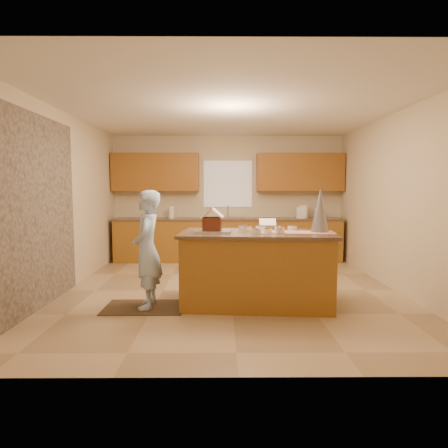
{
  "coord_description": "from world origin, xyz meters",
  "views": [
    {
      "loc": [
        -0.14,
        -5.81,
        1.55
      ],
      "look_at": [
        -0.1,
        0.2,
        1.0
      ],
      "focal_mm": 31.08,
      "sensor_mm": 36.0,
      "label": 1
    }
  ],
  "objects": [
    {
      "name": "wall_right",
      "position": [
        2.5,
        0.0,
        1.35
      ],
      "size": [
        5.5,
        5.5,
        0.0
      ],
      "primitive_type": "plane",
      "color": "beige",
      "rests_on": "floor"
    },
    {
      "name": "window_curtain",
      "position": [
        0.0,
        2.72,
        1.65
      ],
      "size": [
        1.05,
        0.03,
        1.0
      ],
      "primitive_type": "cube",
      "color": "white",
      "rests_on": "wall_back"
    },
    {
      "name": "table_runner",
      "position": [
        0.8,
        -0.77,
        0.98
      ],
      "size": [
        1.09,
        0.46,
        0.01
      ],
      "primitive_type": "cube",
      "rotation": [
        0.0,
        0.0,
        -0.08
      ],
      "color": "#B31F0C",
      "rests_on": "island_top"
    },
    {
      "name": "wall_left",
      "position": [
        -2.5,
        0.0,
        1.35
      ],
      "size": [
        5.5,
        5.5,
        0.0
      ],
      "primitive_type": "plane",
      "color": "beige",
      "rests_on": "floor"
    },
    {
      "name": "rug",
      "position": [
        -1.15,
        -0.86,
        0.01
      ],
      "size": [
        1.03,
        0.67,
        0.01
      ],
      "primitive_type": "cube",
      "color": "black",
      "rests_on": "floor"
    },
    {
      "name": "canister_b",
      "position": [
        1.61,
        2.45,
        1.06
      ],
      "size": [
        0.19,
        0.19,
        0.28
      ],
      "primitive_type": "cylinder",
      "color": "white",
      "rests_on": "back_counter_top"
    },
    {
      "name": "cookbook",
      "position": [
        0.51,
        -0.34,
        1.07
      ],
      "size": [
        0.25,
        0.2,
        0.1
      ],
      "primitive_type": "cube",
      "rotation": [
        -1.13,
        0.0,
        -0.08
      ],
      "color": "white",
      "rests_on": "island_top"
    },
    {
      "name": "ceiling",
      "position": [
        0.0,
        0.0,
        2.7
      ],
      "size": [
        5.5,
        5.5,
        0.0
      ],
      "primitive_type": "plane",
      "color": "silver",
      "rests_on": "floor"
    },
    {
      "name": "floor",
      "position": [
        0.0,
        0.0,
        0.0
      ],
      "size": [
        5.5,
        5.5,
        0.0
      ],
      "primitive_type": "plane",
      "color": "tan",
      "rests_on": "ground"
    },
    {
      "name": "wall_back",
      "position": [
        0.0,
        2.75,
        1.35
      ],
      "size": [
        5.5,
        5.5,
        0.0
      ],
      "primitive_type": "plane",
      "color": "beige",
      "rests_on": "floor"
    },
    {
      "name": "back_counter_base",
      "position": [
        0.0,
        2.45,
        0.44
      ],
      "size": [
        4.8,
        0.6,
        0.88
      ],
      "primitive_type": "cube",
      "color": "olive",
      "rests_on": "floor"
    },
    {
      "name": "back_counter_top",
      "position": [
        0.0,
        2.45,
        0.9
      ],
      "size": [
        4.85,
        0.63,
        0.04
      ],
      "primitive_type": "cube",
      "color": "brown",
      "rests_on": "back_counter_base"
    },
    {
      "name": "sink",
      "position": [
        0.0,
        2.45,
        0.89
      ],
      "size": [
        0.7,
        0.45,
        0.12
      ],
      "primitive_type": "cube",
      "color": "silver",
      "rests_on": "back_counter_top"
    },
    {
      "name": "boy",
      "position": [
        -1.1,
        -0.86,
        0.77
      ],
      "size": [
        0.38,
        0.57,
        1.52
      ],
      "primitive_type": "imported",
      "rotation": [
        0.0,
        0.0,
        -1.54
      ],
      "color": "#AFCEF9",
      "rests_on": "rug"
    },
    {
      "name": "baking_tray",
      "position": [
        -0.26,
        -0.74,
        0.99
      ],
      "size": [
        0.51,
        0.4,
        0.03
      ],
      "primitive_type": "cube",
      "rotation": [
        0.0,
        0.0,
        -0.08
      ],
      "color": "silver",
      "rests_on": "island_top"
    },
    {
      "name": "canister_a",
      "position": [
        1.55,
        2.45,
        1.04
      ],
      "size": [
        0.17,
        0.17,
        0.23
      ],
      "primitive_type": "cylinder",
      "color": "white",
      "rests_on": "back_counter_top"
    },
    {
      "name": "gingerbread_house",
      "position": [
        -0.26,
        -0.74,
        1.12
      ],
      "size": [
        0.31,
        0.32,
        0.3
      ],
      "color": "#592617",
      "rests_on": "baking_tray"
    },
    {
      "name": "wall_front",
      "position": [
        0.0,
        -2.75,
        1.35
      ],
      "size": [
        5.5,
        5.5,
        0.0
      ],
      "primitive_type": "plane",
      "color": "beige",
      "rests_on": "floor"
    },
    {
      "name": "upper_cabinet_left",
      "position": [
        -1.55,
        2.57,
        1.9
      ],
      "size": [
        1.85,
        0.35,
        0.8
      ],
      "primitive_type": "cube",
      "color": "olive",
      "rests_on": "wall_back"
    },
    {
      "name": "faucet",
      "position": [
        0.0,
        2.63,
        1.06
      ],
      "size": [
        0.03,
        0.03,
        0.28
      ],
      "primitive_type": "cylinder",
      "color": "silver",
      "rests_on": "back_counter_top"
    },
    {
      "name": "island_top",
      "position": [
        0.32,
        -0.73,
        0.96
      ],
      "size": [
        2.07,
        1.19,
        0.04
      ],
      "primitive_type": "cube",
      "rotation": [
        0.0,
        0.0,
        -0.08
      ],
      "color": "brown",
      "rests_on": "island_base"
    },
    {
      "name": "tinsel_tree",
      "position": [
        1.15,
        -0.74,
        1.27
      ],
      "size": [
        0.25,
        0.25,
        0.58
      ],
      "primitive_type": "cone",
      "rotation": [
        0.0,
        0.0,
        -0.08
      ],
      "color": "#A6A5B1",
      "rests_on": "island_top"
    },
    {
      "name": "island_base",
      "position": [
        0.32,
        -0.73,
        0.47
      ],
      "size": [
        1.98,
        1.1,
        0.93
      ],
      "primitive_type": "cube",
      "rotation": [
        0.0,
        0.0,
        -0.08
      ],
      "color": "olive",
      "rests_on": "floor"
    },
    {
      "name": "stone_accent",
      "position": [
        -2.48,
        -0.8,
        1.25
      ],
      "size": [
        0.0,
        2.5,
        2.5
      ],
      "primitive_type": "plane",
      "rotation": [
        1.57,
        0.0,
        1.57
      ],
      "color": "gray",
      "rests_on": "wall_left"
    },
    {
      "name": "upper_cabinet_right",
      "position": [
        1.55,
        2.57,
        1.9
      ],
      "size": [
        1.85,
        0.35,
        0.8
      ],
      "primitive_type": "cube",
      "color": "olive",
      "rests_on": "wall_back"
    },
    {
      "name": "candy_bowls",
      "position": [
        0.45,
        -0.65,
        1.01
      ],
      "size": [
        0.8,
        0.59,
        0.06
      ],
      "color": "#E17E6A",
      "rests_on": "island_top"
    },
    {
      "name": "paper_towel",
      "position": [
        -1.21,
        2.45,
        1.05
      ],
      "size": [
        0.12,
        0.12,
        0.25
      ],
      "primitive_type": "cylinder",
      "color": "white",
      "rests_on": "back_counter_top"
    },
    {
      "name": "canister_c",
      "position": [
        1.94,
        2.45,
        1.03
      ],
      "size": [
        0.15,
        0.15,
        0.21
      ],
      "primitive_type": "cylinder",
      "color": "white",
      "rests_on": "back_counter_top"
    }
  ]
}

